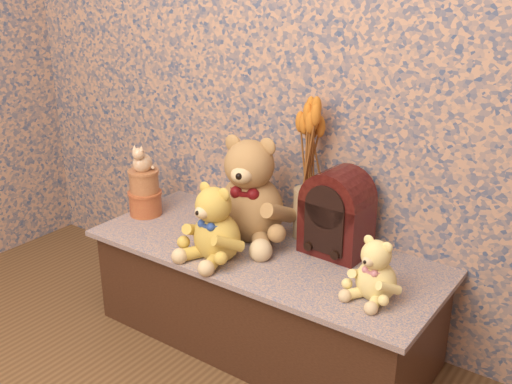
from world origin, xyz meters
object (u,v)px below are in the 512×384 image
at_px(teddy_small, 377,266).
at_px(cat_figurine, 142,157).
at_px(teddy_large, 251,183).
at_px(biscuit_tin_lower, 145,203).
at_px(cathedral_radio, 337,211).
at_px(ceramic_vase, 308,213).
at_px(teddy_medium, 216,218).

height_order(teddy_small, cat_figurine, cat_figurine).
bearing_deg(cat_figurine, teddy_small, -20.20).
height_order(teddy_large, cat_figurine, teddy_large).
bearing_deg(teddy_small, biscuit_tin_lower, -171.95).
height_order(cathedral_radio, ceramic_vase, cathedral_radio).
relative_size(teddy_large, teddy_medium, 1.45).
height_order(teddy_small, cathedral_radio, cathedral_radio).
height_order(teddy_small, biscuit_tin_lower, teddy_small).
height_order(teddy_medium, teddy_small, teddy_medium).
relative_size(teddy_large, cathedral_radio, 1.35).
relative_size(cathedral_radio, ceramic_vase, 1.64).
distance_m(teddy_large, ceramic_vase, 0.25).
height_order(teddy_large, teddy_medium, teddy_large).
relative_size(ceramic_vase, cat_figurine, 1.63).
distance_m(teddy_medium, cat_figurine, 0.51).
bearing_deg(teddy_large, teddy_medium, -105.40).
distance_m(cathedral_radio, cat_figurine, 0.83).
bearing_deg(cathedral_radio, teddy_small, -36.37).
height_order(teddy_medium, cathedral_radio, cathedral_radio).
bearing_deg(biscuit_tin_lower, teddy_medium, -14.62).
bearing_deg(ceramic_vase, biscuit_tin_lower, -162.70).
height_order(ceramic_vase, biscuit_tin_lower, ceramic_vase).
relative_size(teddy_medium, cat_figurine, 2.49).
distance_m(teddy_medium, teddy_small, 0.58).
xyz_separation_m(teddy_large, ceramic_vase, (0.18, 0.12, -0.12)).
bearing_deg(teddy_medium, cat_figurine, 171.43).
bearing_deg(cat_figurine, teddy_medium, -31.94).
bearing_deg(ceramic_vase, cat_figurine, -162.70).
distance_m(cathedral_radio, ceramic_vase, 0.17).
xyz_separation_m(teddy_medium, cat_figurine, (-0.48, 0.13, 0.10)).
bearing_deg(cat_figurine, teddy_large, -7.25).
distance_m(teddy_large, cathedral_radio, 0.34).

